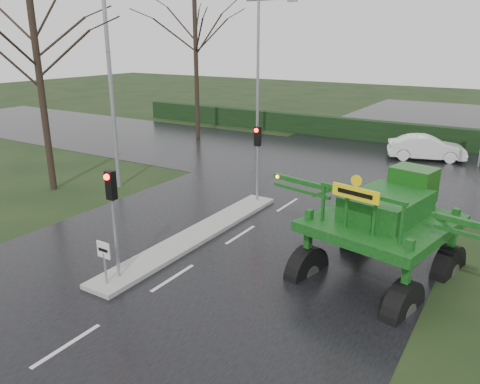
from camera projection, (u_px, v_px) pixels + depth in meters
The scene contains 14 objects.
ground at pixel (173, 278), 14.60m from camera, with size 140.00×140.00×0.00m, color black.
road_main at pixel (306, 193), 22.66m from camera, with size 14.00×80.00×0.02m, color black.
road_cross at pixel (348, 166), 27.50m from camera, with size 80.00×12.00×0.02m, color black.
median_island at pixel (197, 235), 17.64m from camera, with size 1.20×10.00×0.16m, color gray.
hedge_row at pixel (387, 132), 33.72m from camera, with size 44.00×0.90×1.50m, color black.
keep_left_sign at pixel (104, 256), 13.71m from camera, with size 0.50×0.07×1.35m.
traffic_signal_near at pixel (112, 202), 13.63m from camera, with size 0.26×0.33×3.52m.
traffic_signal_mid at pixel (257, 148), 20.49m from camera, with size 0.26×0.33×3.52m.
street_light_left_near at pixel (114, 65), 21.70m from camera, with size 3.85×0.30×10.00m.
street_light_left_far at pixel (262, 56), 32.99m from camera, with size 3.85×0.30×10.00m.
tree_left_near at pixel (38, 68), 21.54m from camera, with size 6.30×6.30×10.85m.
tree_left_far at pixel (195, 39), 33.19m from camera, with size 7.70×7.70×13.26m.
crop_sprayer at pixel (314, 209), 14.43m from camera, with size 7.92×5.67×4.50m.
white_sedan at pixel (425, 160), 28.99m from camera, with size 1.59×4.55×1.50m, color white.
Camera 1 is at (8.68, -9.95, 7.10)m, focal length 35.00 mm.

